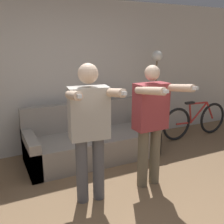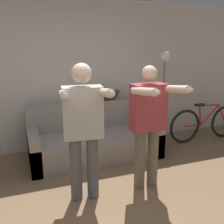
{
  "view_description": "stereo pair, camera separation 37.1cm",
  "coord_description": "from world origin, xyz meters",
  "px_view_note": "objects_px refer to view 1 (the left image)",
  "views": [
    {
      "loc": [
        -1.13,
        -1.98,
        1.88
      ],
      "look_at": [
        0.45,
        1.24,
        0.92
      ],
      "focal_mm": 42.0,
      "sensor_mm": 36.0,
      "label": 1
    },
    {
      "loc": [
        -0.79,
        -2.13,
        1.88
      ],
      "look_at": [
        0.45,
        1.24,
        0.92
      ],
      "focal_mm": 42.0,
      "sensor_mm": 36.0,
      "label": 2
    }
  ],
  "objects_px": {
    "cat": "(104,95)",
    "bicycle": "(195,120)",
    "person_right": "(151,119)",
    "floor_lamp": "(156,81)",
    "couch": "(91,142)",
    "person_left": "(90,125)"
  },
  "relations": [
    {
      "from": "floor_lamp",
      "to": "bicycle",
      "type": "height_order",
      "value": "floor_lamp"
    },
    {
      "from": "floor_lamp",
      "to": "cat",
      "type": "bearing_deg",
      "value": 171.2
    },
    {
      "from": "person_left",
      "to": "bicycle",
      "type": "bearing_deg",
      "value": 29.99
    },
    {
      "from": "cat",
      "to": "bicycle",
      "type": "xyz_separation_m",
      "value": [
        1.87,
        -0.33,
        -0.62
      ]
    },
    {
      "from": "floor_lamp",
      "to": "bicycle",
      "type": "bearing_deg",
      "value": -11.23
    },
    {
      "from": "person_left",
      "to": "person_right",
      "type": "distance_m",
      "value": 0.84
    },
    {
      "from": "bicycle",
      "to": "person_right",
      "type": "bearing_deg",
      "value": -148.38
    },
    {
      "from": "cat",
      "to": "floor_lamp",
      "type": "height_order",
      "value": "floor_lamp"
    },
    {
      "from": "floor_lamp",
      "to": "bicycle",
      "type": "xyz_separation_m",
      "value": [
        0.88,
        -0.18,
        -0.83
      ]
    },
    {
      "from": "person_left",
      "to": "cat",
      "type": "bearing_deg",
      "value": 66.88
    },
    {
      "from": "cat",
      "to": "floor_lamp",
      "type": "xyz_separation_m",
      "value": [
        0.99,
        -0.15,
        0.21
      ]
    },
    {
      "from": "couch",
      "to": "person_left",
      "type": "xyz_separation_m",
      "value": [
        -0.47,
        -1.16,
        0.7
      ]
    },
    {
      "from": "couch",
      "to": "cat",
      "type": "bearing_deg",
      "value": 39.93
    },
    {
      "from": "person_right",
      "to": "floor_lamp",
      "type": "relative_size",
      "value": 0.93
    },
    {
      "from": "cat",
      "to": "bicycle",
      "type": "distance_m",
      "value": 2.0
    },
    {
      "from": "floor_lamp",
      "to": "couch",
      "type": "bearing_deg",
      "value": -172.68
    },
    {
      "from": "person_left",
      "to": "floor_lamp",
      "type": "xyz_separation_m",
      "value": [
        1.85,
        1.34,
        0.2
      ]
    },
    {
      "from": "person_right",
      "to": "floor_lamp",
      "type": "bearing_deg",
      "value": 51.24
    },
    {
      "from": "person_right",
      "to": "couch",
      "type": "bearing_deg",
      "value": 106.12
    },
    {
      "from": "floor_lamp",
      "to": "bicycle",
      "type": "distance_m",
      "value": 1.22
    },
    {
      "from": "couch",
      "to": "cat",
      "type": "height_order",
      "value": "cat"
    },
    {
      "from": "floor_lamp",
      "to": "bicycle",
      "type": "relative_size",
      "value": 1.08
    }
  ]
}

